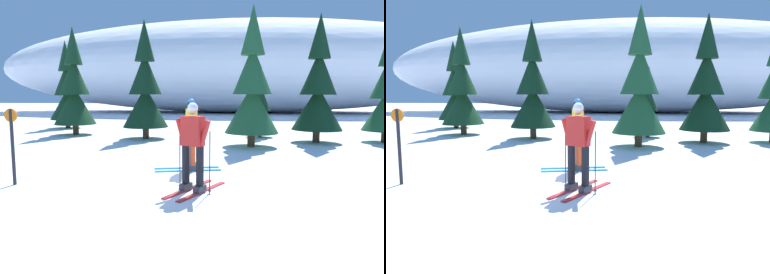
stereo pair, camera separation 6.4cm
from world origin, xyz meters
The scene contains 11 objects.
ground_plane centered at (0.00, 0.00, 0.00)m, with size 120.00×120.00×0.00m, color white.
skier_red_jacket centered at (1.09, -0.79, 0.90)m, with size 1.12×1.67×1.73m.
skier_yellow_jacket centered at (0.81, 1.21, 0.94)m, with size 1.70×0.84×1.77m.
pine_tree_far_left centered at (-7.32, 11.22, 1.99)m, with size 1.84×1.84×4.77m.
pine_tree_left centered at (-5.45, 8.18, 2.05)m, with size 1.89×1.89×4.90m.
pine_tree_center_left centered at (-1.86, 7.17, 2.07)m, with size 1.91×1.91×4.94m.
pine_tree_center centered at (2.47, 5.36, 2.08)m, with size 1.92×1.92×4.96m.
pine_tree_center_right centered at (2.99, 8.25, 1.28)m, with size 1.18×1.18×3.07m.
pine_tree_right centered at (5.04, 6.76, 2.06)m, with size 1.90×1.90×4.92m.
snow_ridge_background centered at (2.18, 29.26, 4.55)m, with size 49.99×16.33×9.09m, color white.
trail_marker_post centered at (-2.68, -0.69, 0.90)m, with size 0.28×0.07×1.59m.
Camera 1 is at (1.88, -7.46, 1.89)m, focal length 33.23 mm.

